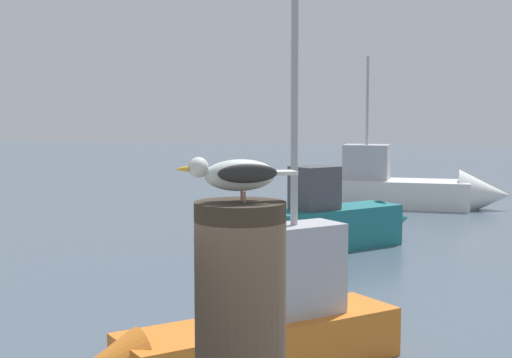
{
  "coord_description": "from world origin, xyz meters",
  "views": [
    {
      "loc": [
        -0.49,
        -2.69,
        2.85
      ],
      "look_at": [
        -1.0,
        -0.21,
        2.61
      ],
      "focal_mm": 51.4,
      "sensor_mm": 36.0,
      "label": 1
    }
  ],
  "objects_px": {
    "boat_white": "(408,189)",
    "boat_teal": "(342,221)",
    "mooring_post": "(240,355)",
    "seagull": "(238,174)",
    "boat_orange": "(244,331)"
  },
  "relations": [
    {
      "from": "boat_white",
      "to": "boat_teal",
      "type": "bearing_deg",
      "value": -101.34
    },
    {
      "from": "boat_teal",
      "to": "boat_white",
      "type": "xyz_separation_m",
      "value": [
        1.37,
        6.82,
        -0.03
      ]
    },
    {
      "from": "mooring_post",
      "to": "seagull",
      "type": "xyz_separation_m",
      "value": [
        -0.01,
        -0.0,
        0.59
      ]
    },
    {
      "from": "seagull",
      "to": "boat_orange",
      "type": "relative_size",
      "value": 0.09
    },
    {
      "from": "seagull",
      "to": "boat_teal",
      "type": "distance_m",
      "value": 13.11
    },
    {
      "from": "boat_teal",
      "to": "mooring_post",
      "type": "bearing_deg",
      "value": -86.56
    },
    {
      "from": "boat_orange",
      "to": "boat_teal",
      "type": "height_order",
      "value": "boat_orange"
    },
    {
      "from": "seagull",
      "to": "mooring_post",
      "type": "bearing_deg",
      "value": 27.02
    },
    {
      "from": "boat_teal",
      "to": "boat_white",
      "type": "distance_m",
      "value": 6.96
    },
    {
      "from": "boat_teal",
      "to": "boat_white",
      "type": "height_order",
      "value": "boat_white"
    },
    {
      "from": "seagull",
      "to": "boat_white",
      "type": "distance_m",
      "value": 19.86
    },
    {
      "from": "boat_orange",
      "to": "boat_white",
      "type": "bearing_deg",
      "value": 83.07
    },
    {
      "from": "boat_teal",
      "to": "boat_white",
      "type": "relative_size",
      "value": 0.54
    },
    {
      "from": "mooring_post",
      "to": "boat_teal",
      "type": "xyz_separation_m",
      "value": [
        -0.78,
        12.91,
        -1.51
      ]
    },
    {
      "from": "seagull",
      "to": "boat_white",
      "type": "bearing_deg",
      "value": 88.27
    }
  ]
}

